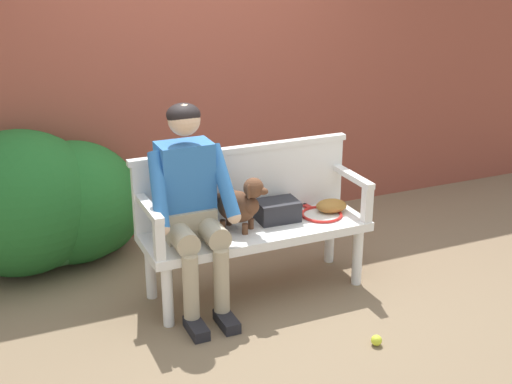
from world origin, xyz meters
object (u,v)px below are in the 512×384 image
baseball_glove (331,206)px  dog_on_bench (241,204)px  tennis_ball (376,340)px  tennis_racket (319,213)px  sports_bag (277,210)px  garden_bench (256,236)px  person_seated (190,200)px

baseball_glove → dog_on_bench: bearing=-169.5°
baseball_glove → tennis_ball: baseball_glove is taller
baseball_glove → tennis_ball: 1.08m
tennis_racket → sports_bag: sports_bag is taller
dog_on_bench → tennis_ball: bearing=-61.7°
dog_on_bench → sports_bag: (0.29, 0.06, -0.12)m
garden_bench → person_seated: person_seated is taller
dog_on_bench → tennis_racket: bearing=2.7°
sports_bag → baseball_glove: bearing=-2.8°
dog_on_bench → baseball_glove: size_ratio=1.70×
dog_on_bench → garden_bench: bearing=2.1°
person_seated → baseball_glove: size_ratio=6.10×
person_seated → tennis_racket: person_seated is taller
tennis_ball → baseball_glove: bearing=77.4°
garden_bench → tennis_ball: 1.06m
person_seated → dog_on_bench: size_ratio=3.58×
baseball_glove → tennis_racket: bearing=-166.7°
baseball_glove → tennis_ball: size_ratio=3.33×
garden_bench → tennis_racket: (0.49, 0.02, 0.07)m
garden_bench → dog_on_bench: (-0.11, -0.00, 0.25)m
person_seated → sports_bag: (0.64, 0.07, -0.20)m
sports_bag → tennis_ball: sports_bag is taller
person_seated → baseball_glove: (1.05, 0.05, -0.22)m
person_seated → sports_bag: bearing=6.2°
tennis_ball → dog_on_bench: bearing=118.3°
person_seated → tennis_racket: bearing=2.4°
person_seated → baseball_glove: person_seated is taller
dog_on_bench → sports_bag: size_ratio=1.34×
person_seated → dog_on_bench: (0.35, 0.01, -0.08)m
dog_on_bench → person_seated: bearing=-178.3°
baseball_glove → garden_bench: bearing=-169.3°
person_seated → sports_bag: size_ratio=4.79×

